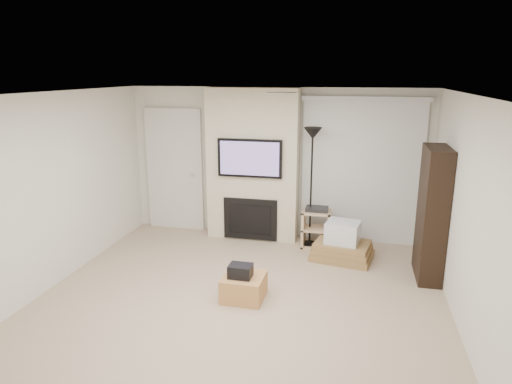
% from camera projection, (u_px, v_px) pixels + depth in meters
% --- Properties ---
extents(floor, '(5.00, 5.50, 0.00)m').
position_uv_depth(floor, '(234.00, 312.00, 5.37)').
color(floor, tan).
rests_on(floor, ground).
extents(ceiling, '(5.00, 5.50, 0.00)m').
position_uv_depth(ceiling, '(231.00, 95.00, 4.73)').
color(ceiling, white).
rests_on(ceiling, wall_back).
extents(wall_back, '(5.00, 0.00, 2.50)m').
position_uv_depth(wall_back, '(276.00, 163.00, 7.65)').
color(wall_back, silver).
rests_on(wall_back, ground).
extents(wall_front, '(5.00, 0.00, 2.50)m').
position_uv_depth(wall_front, '(98.00, 356.00, 2.46)').
color(wall_front, silver).
rests_on(wall_front, ground).
extents(wall_left, '(0.00, 5.50, 2.50)m').
position_uv_depth(wall_left, '(36.00, 197.00, 5.58)').
color(wall_left, silver).
rests_on(wall_left, ground).
extents(wall_right, '(0.00, 5.50, 2.50)m').
position_uv_depth(wall_right, '(475.00, 226.00, 4.53)').
color(wall_right, silver).
rests_on(wall_right, ground).
extents(hvac_vent, '(0.35, 0.18, 0.01)m').
position_uv_depth(hvac_vent, '(282.00, 93.00, 5.41)').
color(hvac_vent, silver).
rests_on(hvac_vent, ceiling).
extents(ottoman, '(0.51, 0.51, 0.30)m').
position_uv_depth(ottoman, '(244.00, 287.00, 5.66)').
color(ottoman, '#C3874B').
rests_on(ottoman, floor).
extents(black_bag, '(0.28, 0.23, 0.16)m').
position_uv_depth(black_bag, '(240.00, 271.00, 5.57)').
color(black_bag, black).
rests_on(black_bag, ottoman).
extents(fireplace_wall, '(1.50, 0.47, 2.50)m').
position_uv_depth(fireplace_wall, '(253.00, 166.00, 7.53)').
color(fireplace_wall, beige).
rests_on(fireplace_wall, floor).
extents(entry_door, '(1.02, 0.11, 2.14)m').
position_uv_depth(entry_door, '(175.00, 170.00, 8.04)').
color(entry_door, silver).
rests_on(entry_door, floor).
extents(vertical_blinds, '(1.98, 0.10, 2.37)m').
position_uv_depth(vertical_blinds, '(361.00, 166.00, 7.30)').
color(vertical_blinds, silver).
rests_on(vertical_blinds, floor).
extents(floor_lamp, '(0.28, 0.28, 1.92)m').
position_uv_depth(floor_lamp, '(312.00, 154.00, 7.05)').
color(floor_lamp, black).
rests_on(floor_lamp, floor).
extents(av_stand, '(0.45, 0.38, 0.66)m').
position_uv_depth(av_stand, '(316.00, 226.00, 7.30)').
color(av_stand, '#DDB98C').
rests_on(av_stand, floor).
extents(box_stack, '(0.97, 0.81, 0.58)m').
position_uv_depth(box_stack, '(342.00, 245.00, 6.84)').
color(box_stack, olive).
rests_on(box_stack, floor).
extents(bookshelf, '(0.30, 0.80, 1.80)m').
position_uv_depth(bookshelf, '(432.00, 214.00, 6.08)').
color(bookshelf, black).
rests_on(bookshelf, floor).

